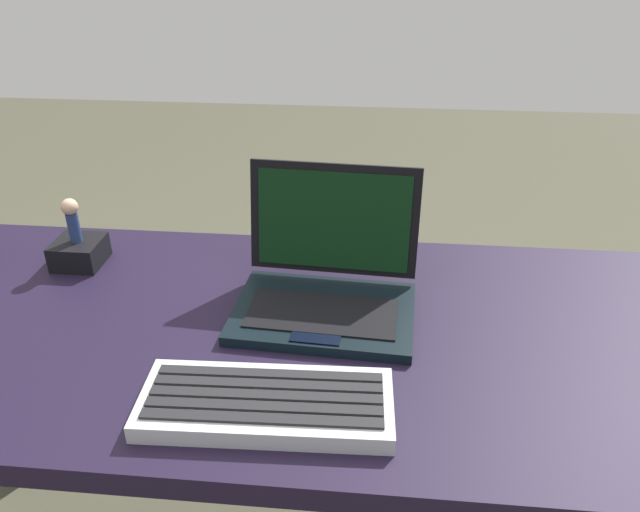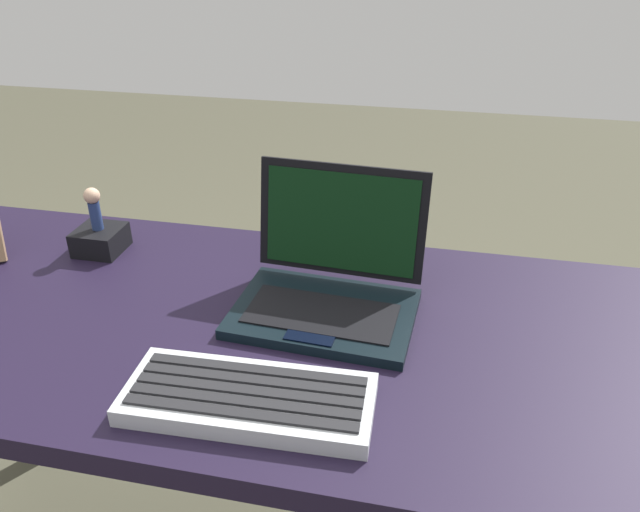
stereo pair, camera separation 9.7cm
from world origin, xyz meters
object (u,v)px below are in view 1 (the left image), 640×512
Objects in this scene: figurine_stand at (79,252)px; figurine at (72,217)px; external_keyboard at (266,403)px; laptop_front at (327,284)px.

figurine reaches higher than figurine_stand.
external_keyboard is 3.97× the size of figurine.
figurine is at bearing 139.18° from external_keyboard.
laptop_front is 0.50m from figurine_stand.
laptop_front is at bearing -12.19° from figurine_stand.
laptop_front reaches higher than external_keyboard.
figurine_stand is (-0.49, 0.11, -0.02)m from laptop_front.
figurine_stand is 1.02× the size of figurine.
laptop_front is 3.58× the size of figurine.
laptop_front is at bearing 77.37° from external_keyboard.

